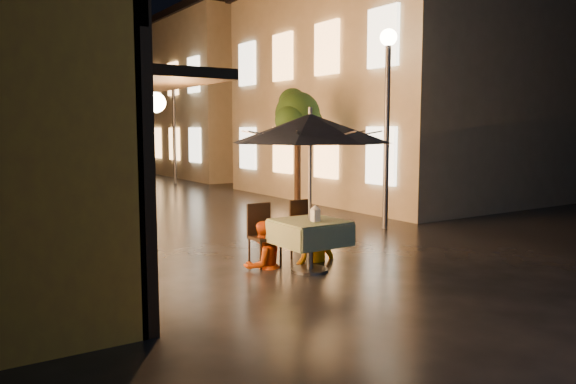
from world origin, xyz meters
TOP-DOWN VIEW (x-y plane):
  - ground at (0.00, 0.00)m, footprint 90.00×90.00m
  - east_building_near at (7.49, 6.50)m, footprint 7.30×9.30m
  - east_building_far at (7.49, 18.00)m, footprint 7.30×10.30m
  - street_tree at (2.41, 4.51)m, footprint 1.43×1.20m
  - streetlamp_near at (3.00, 2.00)m, footprint 0.36×0.36m
  - streetlamp_far at (3.00, 14.00)m, footprint 0.36×0.36m
  - cafe_table at (-0.51, -0.13)m, footprint 0.99×0.99m
  - patio_umbrella at (-0.51, -0.13)m, footprint 2.40×2.40m
  - cafe_chair_left at (-0.91, 0.61)m, footprint 0.42×0.42m
  - cafe_chair_right at (-0.11, 0.61)m, footprint 0.42×0.42m
  - table_lantern at (-0.51, -0.26)m, footprint 0.16×0.16m
  - person_orange at (-0.98, 0.47)m, footprint 0.76×0.63m
  - person_yellow at (-0.05, 0.40)m, footprint 0.99×0.61m
  - bicycle_0 at (-2.53, 3.14)m, footprint 1.92×1.05m
  - bicycle_1 at (-2.25, 4.40)m, footprint 1.90×0.87m
  - bicycle_2 at (-2.80, 5.67)m, footprint 1.86×0.96m
  - bicycle_3 at (-2.46, 6.53)m, footprint 1.82×1.20m
  - bicycle_4 at (-2.63, 6.92)m, footprint 1.58×0.62m
  - bicycle_5 at (-2.57, 8.42)m, footprint 1.63×0.56m

SIDE VIEW (x-z plane):
  - ground at x=0.00m, z-range 0.00..0.00m
  - bicycle_4 at x=-2.63m, z-range 0.00..0.82m
  - bicycle_2 at x=-2.80m, z-range 0.00..0.93m
  - bicycle_0 at x=-2.53m, z-range 0.00..0.96m
  - bicycle_5 at x=-2.57m, z-range 0.00..0.96m
  - bicycle_3 at x=-2.46m, z-range 0.00..1.06m
  - cafe_chair_left at x=-0.91m, z-range 0.05..1.03m
  - cafe_chair_right at x=-0.11m, z-range 0.05..1.03m
  - bicycle_1 at x=-2.25m, z-range 0.00..1.10m
  - cafe_table at x=-0.51m, z-range 0.20..0.98m
  - person_orange at x=-0.98m, z-range 0.00..1.42m
  - person_yellow at x=-0.05m, z-range 0.00..1.49m
  - table_lantern at x=-0.51m, z-range 0.79..1.04m
  - patio_umbrella at x=-0.51m, z-range 0.92..3.38m
  - street_tree at x=2.41m, z-range 0.85..4.00m
  - streetlamp_near at x=3.00m, z-range 0.80..5.03m
  - streetlamp_far at x=3.00m, z-range 0.80..5.03m
  - east_building_near at x=7.49m, z-range 0.01..6.81m
  - east_building_far at x=7.49m, z-range 0.01..7.31m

